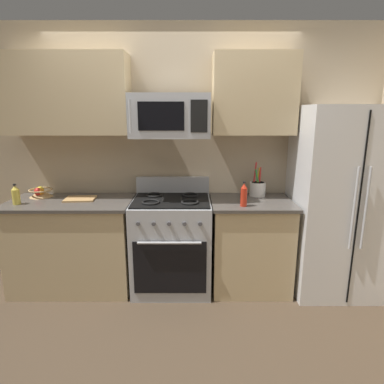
% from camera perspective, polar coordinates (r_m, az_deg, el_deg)
% --- Properties ---
extents(ground_plane, '(16.00, 16.00, 0.00)m').
position_cam_1_polar(ground_plane, '(3.01, -4.06, -21.78)').
color(ground_plane, '#473828').
extents(wall_back, '(8.00, 0.10, 2.60)m').
position_cam_1_polar(wall_back, '(3.50, -3.24, 6.34)').
color(wall_back, tan).
rests_on(wall_back, ground).
extents(counter_left, '(1.20, 0.65, 0.91)m').
position_cam_1_polar(counter_left, '(3.54, -19.82, -8.54)').
color(counter_left, tan).
rests_on(counter_left, ground).
extents(range_oven, '(0.76, 0.69, 1.09)m').
position_cam_1_polar(range_oven, '(3.33, -3.43, -8.79)').
color(range_oven, '#B2B5BA').
rests_on(range_oven, ground).
extents(counter_right, '(0.79, 0.65, 0.91)m').
position_cam_1_polar(counter_right, '(3.38, 10.12, -8.95)').
color(counter_right, tan).
rests_on(counter_right, ground).
extents(refrigerator, '(0.86, 0.76, 1.81)m').
position_cam_1_polar(refrigerator, '(3.48, 24.34, -1.55)').
color(refrigerator, silver).
rests_on(refrigerator, ground).
extents(microwave, '(0.73, 0.44, 0.39)m').
position_cam_1_polar(microwave, '(3.11, -3.73, 13.06)').
color(microwave, '#B2B5BA').
extents(upper_cabinets_left, '(1.19, 0.34, 0.75)m').
position_cam_1_polar(upper_cabinets_left, '(3.46, -20.92, 15.54)').
color(upper_cabinets_left, tan).
extents(upper_cabinets_right, '(0.78, 0.34, 0.75)m').
position_cam_1_polar(upper_cabinets_right, '(3.30, 10.78, 16.30)').
color(upper_cabinets_right, tan).
extents(utensil_crock, '(0.16, 0.16, 0.34)m').
position_cam_1_polar(utensil_crock, '(3.43, 11.41, 0.68)').
color(utensil_crock, white).
rests_on(utensil_crock, counter_right).
extents(fruit_basket, '(0.23, 0.23, 0.10)m').
position_cam_1_polar(fruit_basket, '(3.66, -24.76, -0.02)').
color(fruit_basket, tan).
rests_on(fruit_basket, counter_left).
extents(cutting_board, '(0.30, 0.23, 0.02)m').
position_cam_1_polar(cutting_board, '(3.41, -18.80, -1.13)').
color(cutting_board, tan).
rests_on(cutting_board, counter_left).
extents(bottle_oil, '(0.07, 0.07, 0.19)m').
position_cam_1_polar(bottle_oil, '(3.46, -28.21, -0.46)').
color(bottle_oil, gold).
rests_on(bottle_oil, counter_left).
extents(bottle_hot_sauce, '(0.06, 0.06, 0.23)m').
position_cam_1_polar(bottle_hot_sauce, '(3.02, 9.08, -0.51)').
color(bottle_hot_sauce, red).
rests_on(bottle_hot_sauce, counter_right).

